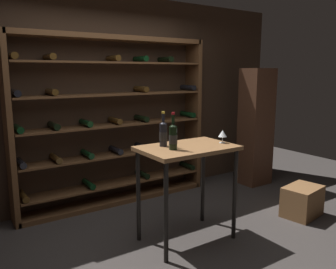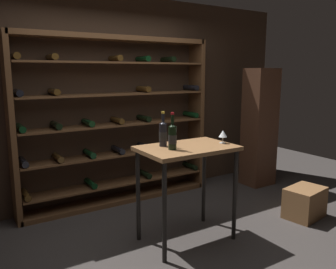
# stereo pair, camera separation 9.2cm
# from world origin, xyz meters

# --- Properties ---
(ground_plane) EXTENTS (9.20, 9.20, 0.00)m
(ground_plane) POSITION_xyz_m (0.00, 0.00, 0.00)
(ground_plane) COLOR #383330
(back_wall) EXTENTS (5.88, 0.10, 2.71)m
(back_wall) POSITION_xyz_m (0.00, 1.60, 1.36)
(back_wall) COLOR #3D2B1E
(back_wall) RESTS_ON ground
(wine_rack) EXTENTS (2.61, 0.32, 2.17)m
(wine_rack) POSITION_xyz_m (0.05, 1.39, 1.08)
(wine_rack) COLOR brown
(wine_rack) RESTS_ON ground
(tasting_table) EXTENTS (0.95, 0.61, 0.99)m
(tasting_table) POSITION_xyz_m (0.22, 0.02, 0.85)
(tasting_table) COLOR brown
(tasting_table) RESTS_ON ground
(wine_crate) EXTENTS (0.53, 0.41, 0.36)m
(wine_crate) POSITION_xyz_m (1.74, -0.28, 0.18)
(wine_crate) COLOR brown
(wine_crate) RESTS_ON ground
(display_cabinet) EXTENTS (0.44, 0.36, 1.78)m
(display_cabinet) POSITION_xyz_m (2.21, 0.93, 0.89)
(display_cabinet) COLOR #4C2D1E
(display_cabinet) RESTS_ON ground
(wine_bottle_amber_reserve) EXTENTS (0.08, 0.08, 0.36)m
(wine_bottle_amber_reserve) POSITION_xyz_m (0.02, -0.02, 1.12)
(wine_bottle_amber_reserve) COLOR black
(wine_bottle_amber_reserve) RESTS_ON tasting_table
(wine_bottle_red_label) EXTENTS (0.08, 0.08, 0.35)m
(wine_bottle_red_label) POSITION_xyz_m (0.02, 0.16, 1.12)
(wine_bottle_red_label) COLOR black
(wine_bottle_red_label) RESTS_ON tasting_table
(wine_glass_stemmed_right) EXTENTS (0.09, 0.09, 0.14)m
(wine_glass_stemmed_right) POSITION_xyz_m (0.62, -0.05, 1.09)
(wine_glass_stemmed_right) COLOR silver
(wine_glass_stemmed_right) RESTS_ON tasting_table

